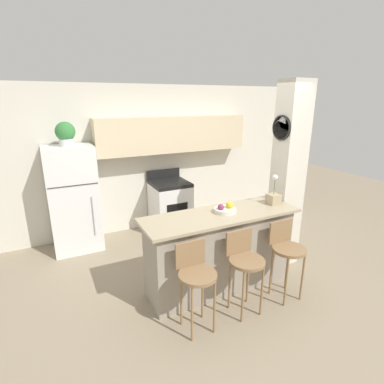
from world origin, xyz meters
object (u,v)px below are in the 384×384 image
refrigerator (74,199)px  stove_range (170,206)px  orchid_vase (274,197)px  bar_stool_left (196,274)px  bar_stool_right (287,249)px  bar_stool_mid (245,261)px  potted_plant_on_fridge (65,133)px  fruit_bowl (225,209)px

refrigerator → stove_range: 1.64m
orchid_vase → bar_stool_left: bearing=-160.2°
bar_stool_right → orchid_vase: (0.19, 0.50, 0.47)m
bar_stool_right → orchid_vase: orchid_vase is taller
bar_stool_mid → potted_plant_on_fridge: 3.09m
refrigerator → stove_range: size_ratio=1.54×
bar_stool_left → stove_range: bearing=73.5°
bar_stool_mid → fruit_bowl: 0.66m
bar_stool_right → potted_plant_on_fridge: size_ratio=2.65×
bar_stool_left → refrigerator: bearing=110.2°
refrigerator → bar_stool_left: bearing=-69.8°
bar_stool_mid → orchid_vase: bearing=32.3°
refrigerator → fruit_bowl: refrigerator is taller
bar_stool_mid → potted_plant_on_fridge: bearing=121.6°
fruit_bowl → potted_plant_on_fridge: bearing=129.2°
bar_stool_left → potted_plant_on_fridge: size_ratio=2.65×
orchid_vase → bar_stool_mid: bearing=-147.7°
refrigerator → bar_stool_right: size_ratio=1.76×
bar_stool_mid → refrigerator: bearing=121.6°
potted_plant_on_fridge → fruit_bowl: potted_plant_on_fridge is taller
stove_range → orchid_vase: size_ratio=2.74×
refrigerator → bar_stool_mid: size_ratio=1.76×
refrigerator → bar_stool_left: (0.89, -2.42, -0.20)m
bar_stool_right → potted_plant_on_fridge: (-2.09, 2.42, 1.21)m
stove_range → bar_stool_right: bearing=-78.7°
refrigerator → stove_range: (1.60, -0.01, -0.36)m
bar_stool_left → bar_stool_right: bearing=0.0°
bar_stool_right → potted_plant_on_fridge: bearing=130.7°
refrigerator → fruit_bowl: (1.55, -1.90, 0.21)m
refrigerator → bar_stool_right: bearing=-49.3°
bar_stool_left → fruit_bowl: fruit_bowl is taller
bar_stool_left → potted_plant_on_fridge: bearing=110.2°
potted_plant_on_fridge → stove_range: bearing=-0.3°
refrigerator → orchid_vase: refrigerator is taller
bar_stool_mid → stove_range: bearing=87.3°
bar_stool_right → fruit_bowl: bearing=135.8°
potted_plant_on_fridge → orchid_vase: bearing=-40.2°
refrigerator → potted_plant_on_fridge: size_ratio=4.66×
bar_stool_left → fruit_bowl: (0.66, 0.52, 0.41)m
stove_range → bar_stool_left: 2.52m
bar_stool_mid → fruit_bowl: fruit_bowl is taller
stove_range → orchid_vase: bearing=-70.6°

